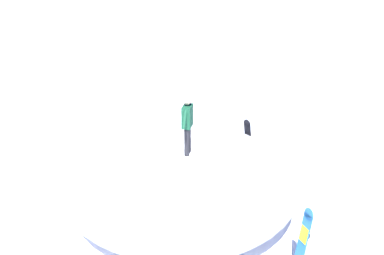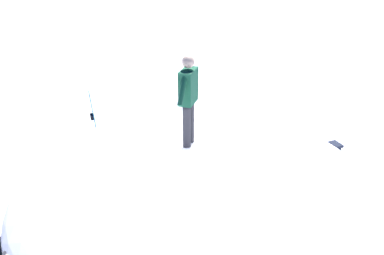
% 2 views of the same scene
% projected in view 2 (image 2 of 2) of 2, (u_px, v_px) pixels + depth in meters
% --- Properties ---
extents(ground, '(240.00, 240.00, 0.00)m').
position_uv_depth(ground, '(192.00, 244.00, 8.23)').
color(ground, white).
extents(snow_mound, '(9.40, 9.42, 1.77)m').
position_uv_depth(snow_mound, '(198.00, 197.00, 8.04)').
color(snow_mound, white).
rests_on(snow_mound, ground).
extents(snowboarder_standing, '(0.30, 0.99, 1.61)m').
position_uv_depth(snowboarder_standing, '(188.00, 95.00, 7.59)').
color(snowboarder_standing, black).
rests_on(snowboarder_standing, snow_mound).
extents(snowboard_secondary_upright, '(0.32, 0.32, 1.73)m').
position_uv_depth(snowboard_secondary_upright, '(95.00, 124.00, 10.83)').
color(snowboard_secondary_upright, '#2672BF').
rests_on(snowboard_secondary_upright, ground).
extents(backpack_far, '(0.57, 0.50, 0.38)m').
position_uv_depth(backpack_far, '(335.00, 150.00, 11.11)').
color(backpack_far, '#1E2333').
rests_on(backpack_far, ground).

